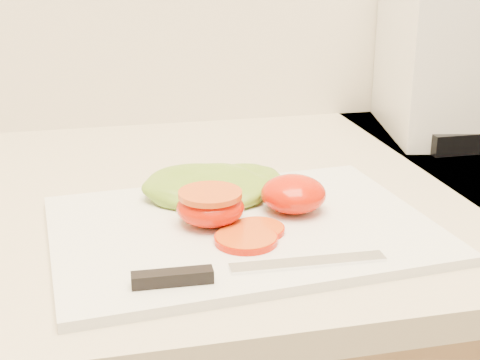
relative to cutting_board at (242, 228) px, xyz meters
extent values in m
cube|color=#BDB093|center=(0.11, 0.13, -0.02)|extent=(3.92, 0.65, 0.03)
cube|color=silver|center=(0.00, 0.00, 0.00)|extent=(0.41, 0.31, 0.01)
ellipsoid|color=red|center=(0.06, 0.02, 0.02)|extent=(0.07, 0.07, 0.04)
ellipsoid|color=red|center=(-0.03, 0.01, 0.02)|extent=(0.07, 0.07, 0.04)
cylinder|color=#BA3310|center=(-0.03, 0.01, 0.04)|extent=(0.07, 0.07, 0.01)
cylinder|color=#D5560F|center=(-0.01, -0.04, 0.01)|extent=(0.06, 0.06, 0.01)
cylinder|color=#D5560F|center=(0.01, -0.02, 0.01)|extent=(0.05, 0.05, 0.01)
ellipsoid|color=olive|center=(-0.02, 0.08, 0.02)|extent=(0.16, 0.13, 0.03)
ellipsoid|color=olive|center=(0.03, 0.09, 0.02)|extent=(0.13, 0.13, 0.02)
cube|color=silver|center=(0.04, -0.10, 0.01)|extent=(0.15, 0.02, 0.00)
cube|color=black|center=(-0.09, -0.11, 0.01)|extent=(0.07, 0.02, 0.01)
cube|color=silver|center=(0.41, 0.31, 0.15)|extent=(0.25, 0.29, 0.30)
camera|label=1|loc=(-0.14, -0.62, 0.28)|focal=50.00mm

